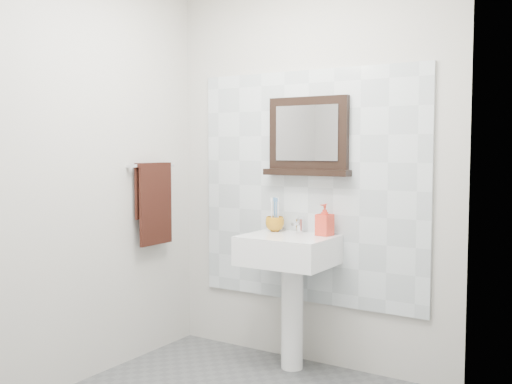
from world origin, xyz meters
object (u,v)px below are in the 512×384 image
pedestal_sink (289,265)px  toothbrush_cup (275,224)px  soap_dispenser (325,220)px  framed_mirror (308,138)px  hand_towel (154,197)px

pedestal_sink → toothbrush_cup: 0.31m
soap_dispenser → framed_mirror: bearing=164.7°
pedestal_sink → soap_dispenser: (0.19, 0.12, 0.28)m
pedestal_sink → framed_mirror: (0.03, 0.19, 0.79)m
toothbrush_cup → hand_towel: hand_towel is taller
hand_towel → framed_mirror: bearing=23.1°
soap_dispenser → framed_mirror: framed_mirror is taller
pedestal_sink → toothbrush_cup: bearing=145.7°
toothbrush_cup → hand_towel: 0.83m
soap_dispenser → framed_mirror: size_ratio=0.34×
pedestal_sink → soap_dispenser: bearing=31.6°
pedestal_sink → soap_dispenser: size_ratio=4.85×
pedestal_sink → toothbrush_cup: (-0.17, 0.12, 0.23)m
framed_mirror → pedestal_sink: bearing=-100.6°
soap_dispenser → hand_towel: (-1.10, -0.33, 0.12)m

